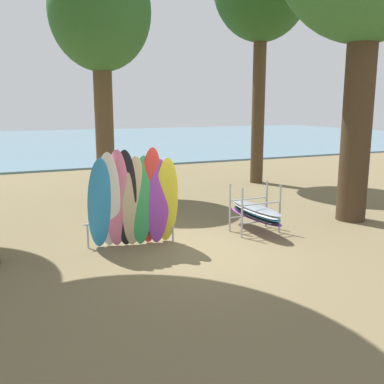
% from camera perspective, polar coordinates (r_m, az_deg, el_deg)
% --- Properties ---
extents(ground_plane, '(80.00, 80.00, 0.00)m').
position_cam_1_polar(ground_plane, '(9.81, 0.58, -7.63)').
color(ground_plane, brown).
extents(lake_water, '(80.00, 36.00, 0.10)m').
position_cam_1_polar(lake_water, '(40.32, -18.60, 6.19)').
color(lake_water, slate).
rests_on(lake_water, ground).
extents(tree_mid_behind, '(3.36, 3.36, 8.14)m').
position_cam_1_polar(tree_mid_behind, '(15.78, -11.87, 21.47)').
color(tree_mid_behind, brown).
rests_on(tree_mid_behind, ground).
extents(leaning_board_pile, '(2.13, 0.99, 2.31)m').
position_cam_1_polar(leaning_board_pile, '(9.76, -7.64, -1.22)').
color(leaning_board_pile, '#2D8ED1').
rests_on(leaning_board_pile, ground).
extents(board_storage_rack, '(1.15, 2.12, 1.25)m').
position_cam_1_polar(board_storage_rack, '(11.20, 8.26, -2.57)').
color(board_storage_rack, '#9EA0A5').
rests_on(board_storage_rack, ground).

